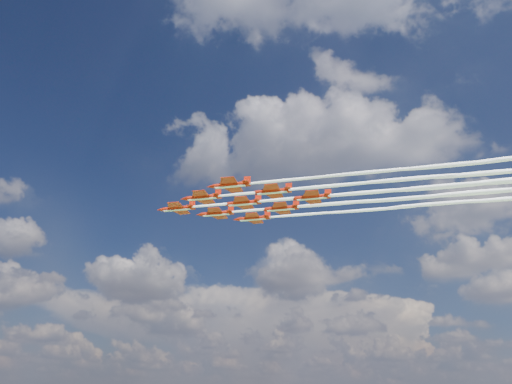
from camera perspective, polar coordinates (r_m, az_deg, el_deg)
jet_lead at (r=139.89m, az=20.76°, el=0.64°), size 156.47×16.93×2.94m
jet_row2_port at (r=135.84m, az=25.18°, el=2.06°), size 156.47×16.93×2.94m
jet_row2_starb at (r=147.76m, az=24.24°, el=-0.04°), size 156.47×16.93×2.94m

